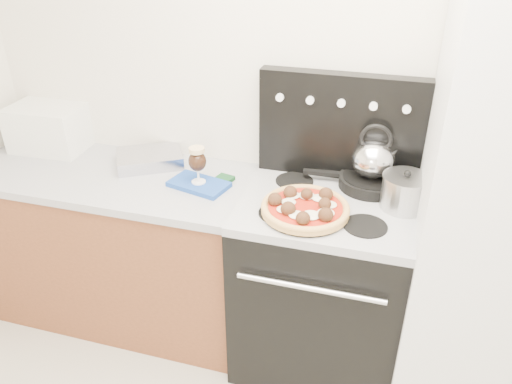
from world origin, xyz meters
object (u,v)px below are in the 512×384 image
(toaster_oven, at_px, (50,127))
(stock_pot, at_px, (404,193))
(tea_kettle, at_px, (374,156))
(stove_body, at_px, (320,286))
(skillet, at_px, (370,182))
(beer_glass, at_px, (198,165))
(pizza_pan, at_px, (305,213))
(fridge, at_px, (500,223))
(pizza, at_px, (305,206))
(oven_mitt, at_px, (199,184))
(base_cabinet, at_px, (121,248))

(toaster_oven, bearing_deg, stock_pot, -6.89)
(tea_kettle, bearing_deg, stove_body, -112.50)
(stove_body, height_order, skillet, skillet)
(tea_kettle, bearing_deg, stock_pot, -25.93)
(toaster_oven, bearing_deg, beer_glass, -13.89)
(pizza_pan, relative_size, tea_kettle, 1.62)
(fridge, relative_size, pizza, 5.11)
(beer_glass, relative_size, pizza, 0.49)
(toaster_oven, height_order, skillet, toaster_oven)
(beer_glass, distance_m, stock_pot, 0.93)
(stove_body, relative_size, oven_mitt, 3.19)
(fridge, height_order, pizza, fridge)
(oven_mitt, height_order, beer_glass, beer_glass)
(skillet, bearing_deg, pizza, -127.50)
(fridge, bearing_deg, oven_mitt, 178.43)
(pizza_pan, xyz_separation_m, stock_pot, (0.40, 0.17, 0.07))
(beer_glass, bearing_deg, stock_pot, 2.34)
(tea_kettle, bearing_deg, toaster_oven, -162.10)
(beer_glass, relative_size, stock_pot, 0.94)
(oven_mitt, height_order, tea_kettle, tea_kettle)
(base_cabinet, height_order, oven_mitt, oven_mitt)
(fridge, height_order, stock_pot, fridge)
(fridge, xyz_separation_m, toaster_oven, (-2.25, 0.23, 0.07))
(oven_mitt, relative_size, tea_kettle, 1.27)
(oven_mitt, bearing_deg, stock_pot, 2.34)
(beer_glass, xyz_separation_m, pizza, (0.54, -0.13, -0.06))
(oven_mitt, bearing_deg, stove_body, -1.02)
(base_cabinet, bearing_deg, stock_pot, 0.97)
(stove_body, height_order, tea_kettle, tea_kettle)
(stove_body, distance_m, pizza, 0.54)
(pizza, height_order, tea_kettle, tea_kettle)
(toaster_oven, xyz_separation_m, beer_glass, (0.94, -0.20, -0.01))
(pizza, bearing_deg, beer_glass, 165.96)
(toaster_oven, bearing_deg, pizza_pan, -14.69)
(base_cabinet, xyz_separation_m, beer_glass, (0.49, -0.01, 0.58))
(beer_glass, bearing_deg, skillet, 13.29)
(skillet, bearing_deg, base_cabinet, -172.37)
(beer_glass, xyz_separation_m, stock_pot, (0.93, 0.04, -0.02))
(tea_kettle, distance_m, stock_pot, 0.23)
(stove_body, bearing_deg, oven_mitt, 178.98)
(beer_glass, height_order, pizza_pan, beer_glass)
(stove_body, bearing_deg, stock_pot, 8.73)
(pizza_pan, distance_m, skillet, 0.40)
(base_cabinet, height_order, pizza, pizza)
(toaster_oven, height_order, pizza, toaster_oven)
(beer_glass, relative_size, pizza_pan, 0.52)
(fridge, relative_size, stock_pot, 9.78)
(fridge, distance_m, pizza, 0.78)
(base_cabinet, height_order, stock_pot, stock_pot)
(toaster_oven, relative_size, pizza, 1.03)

